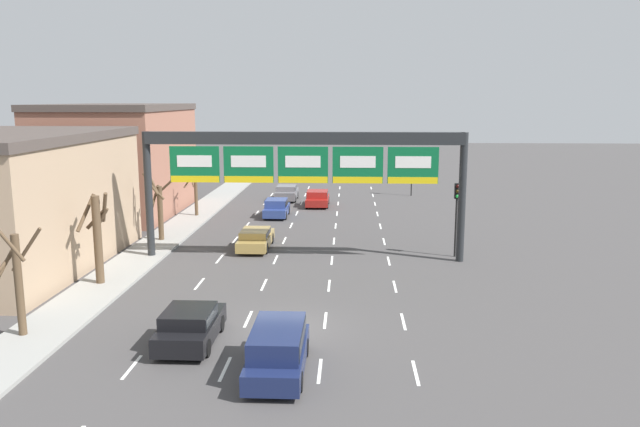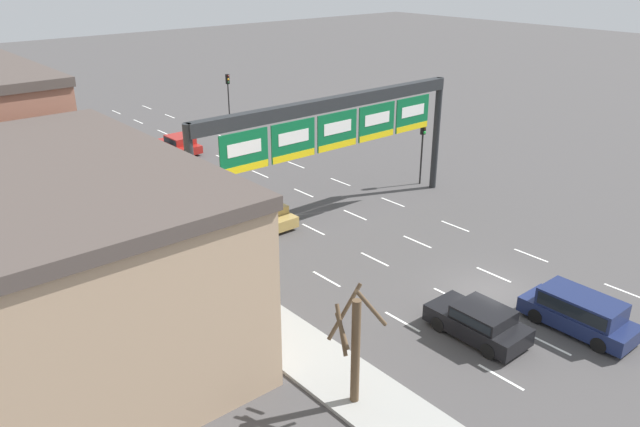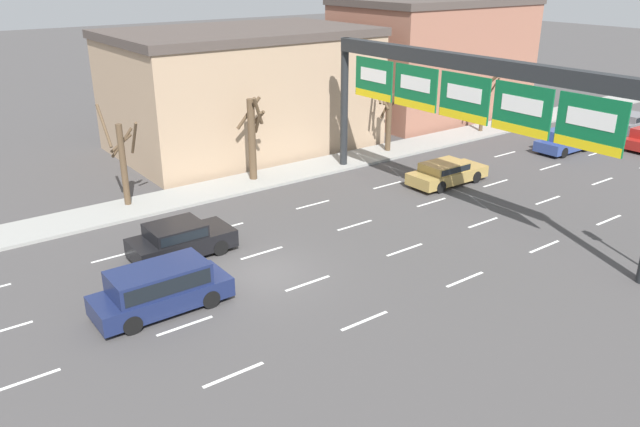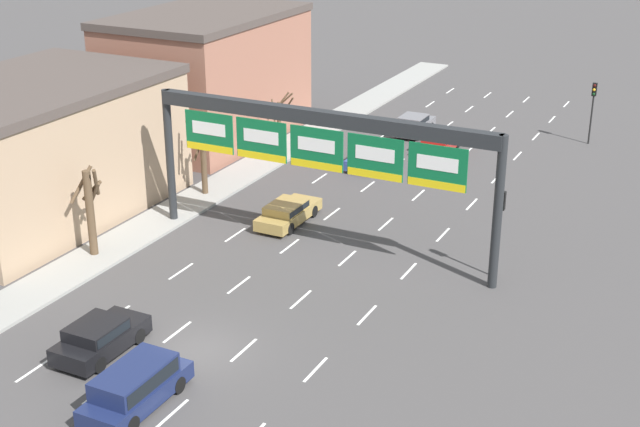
{
  "view_description": "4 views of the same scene",
  "coord_description": "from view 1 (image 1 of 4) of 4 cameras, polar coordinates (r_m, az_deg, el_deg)",
  "views": [
    {
      "loc": [
        2.61,
        -24.17,
        9.27
      ],
      "look_at": [
        0.92,
        11.93,
        2.6
      ],
      "focal_mm": 35.0,
      "sensor_mm": 36.0,
      "label": 1
    },
    {
      "loc": [
        -22.51,
        -14.28,
        14.64
      ],
      "look_at": [
        -2.64,
        9.22,
        1.83
      ],
      "focal_mm": 35.0,
      "sensor_mm": 36.0,
      "label": 2
    },
    {
      "loc": [
        18.63,
        -10.97,
        11.14
      ],
      "look_at": [
        -0.02,
        2.8,
        1.87
      ],
      "focal_mm": 35.0,
      "sensor_mm": 36.0,
      "label": 3
    },
    {
      "loc": [
        18.67,
        -25.89,
        18.82
      ],
      "look_at": [
        2.68,
        5.9,
        4.46
      ],
      "focal_mm": 50.0,
      "sensor_mm": 36.0,
      "label": 4
    }
  ],
  "objects": [
    {
      "name": "tree_bare_third",
      "position": [
        26.88,
        -25.96,
        -5.13
      ],
      "size": [
        1.56,
        1.55,
        4.97
      ],
      "color": "brown",
      "rests_on": "sidewalk_left"
    },
    {
      "name": "traffic_light_mid_block",
      "position": [
        60.73,
        8.41,
        4.52
      ],
      "size": [
        0.3,
        0.35,
        4.34
      ],
      "color": "black",
      "rests_on": "ground_plane"
    },
    {
      "name": "tree_bare_closest",
      "position": [
        50.29,
        -11.29,
        2.32
      ],
      "size": [
        1.99,
        1.69,
        4.07
      ],
      "color": "brown",
      "rests_on": "sidewalk_left"
    },
    {
      "name": "car_grey",
      "position": [
        57.67,
        -3.06,
        1.95
      ],
      "size": [
        1.91,
        3.98,
        1.41
      ],
      "color": "slate",
      "rests_on": "ground_plane"
    },
    {
      "name": "tree_bare_furthest",
      "position": [
        32.92,
        -19.69,
        -1.76
      ],
      "size": [
        1.63,
        1.4,
        4.61
      ],
      "color": "brown",
      "rests_on": "sidewalk_left"
    },
    {
      "name": "car_gold",
      "position": [
        39.25,
        -5.91,
        -2.23
      ],
      "size": [
        1.85,
        4.65,
        1.26
      ],
      "color": "#A88947",
      "rests_on": "ground_plane"
    },
    {
      "name": "building_far",
      "position": [
        53.3,
        -17.89,
        4.75
      ],
      "size": [
        9.39,
        14.29,
        8.85
      ],
      "color": "#9E6651",
      "rests_on": "ground_plane"
    },
    {
      "name": "building_near",
      "position": [
        38.48,
        -27.16,
        1.05
      ],
      "size": [
        10.34,
        16.0,
        7.48
      ],
      "color": "tan",
      "rests_on": "ground_plane"
    },
    {
      "name": "car_black",
      "position": [
        24.68,
        -11.8,
        -9.92
      ],
      "size": [
        1.99,
        4.17,
        1.43
      ],
      "color": "black",
      "rests_on": "ground_plane"
    },
    {
      "name": "car_blue",
      "position": [
        49.58,
        -4.0,
        0.56
      ],
      "size": [
        1.82,
        3.95,
        1.45
      ],
      "color": "navy",
      "rests_on": "ground_plane"
    },
    {
      "name": "sidewalk_left",
      "position": [
        28.61,
        -23.16,
        -9.16
      ],
      "size": [
        2.8,
        110.0,
        0.15
      ],
      "color": "#999993",
      "rests_on": "ground_plane"
    },
    {
      "name": "lane_dashes",
      "position": [
        38.88,
        -1.24,
        -3.33
      ],
      "size": [
        10.02,
        67.0,
        0.01
      ],
      "color": "white",
      "rests_on": "ground_plane"
    },
    {
      "name": "car_red",
      "position": [
        54.43,
        -0.23,
        1.45
      ],
      "size": [
        1.96,
        4.13,
        1.39
      ],
      "color": "maroon",
      "rests_on": "ground_plane"
    },
    {
      "name": "tree_bare_second",
      "position": [
        41.89,
        -14.5,
        0.7
      ],
      "size": [
        1.85,
        1.88,
        4.42
      ],
      "color": "brown",
      "rests_on": "sidewalk_left"
    },
    {
      "name": "ground_plane",
      "position": [
        26.02,
        -3.3,
        -10.43
      ],
      "size": [
        220.0,
        220.0,
        0.0
      ],
      "primitive_type": "plane",
      "color": "#474444"
    },
    {
      "name": "sign_gantry",
      "position": [
        35.54,
        -1.54,
        5.24
      ],
      "size": [
        18.54,
        0.7,
        7.42
      ],
      "color": "#232628",
      "rests_on": "ground_plane"
    },
    {
      "name": "suv_navy",
      "position": [
        21.8,
        -3.88,
        -12.09
      ],
      "size": [
        1.9,
        4.69,
        1.64
      ],
      "color": "#19234C",
      "rests_on": "ground_plane"
    },
    {
      "name": "traffic_light_near_gantry",
      "position": [
        37.44,
        12.39,
        0.81
      ],
      "size": [
        0.3,
        0.35,
        4.4
      ],
      "color": "black",
      "rests_on": "ground_plane"
    }
  ]
}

